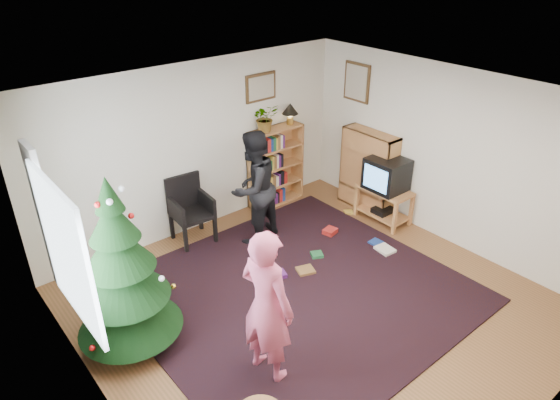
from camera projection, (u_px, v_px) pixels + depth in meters
floor at (314, 304)px, 6.06m from camera, size 5.00×5.00×0.00m
ceiling at (322, 104)px, 4.88m from camera, size 5.00×5.00×0.00m
wall_back at (197, 149)px, 7.16m from camera, size 5.00×0.02×2.50m
wall_front at (545, 341)px, 3.77m from camera, size 5.00×0.02×2.50m
wall_left at (95, 312)px, 4.06m from camera, size 0.02×5.00×2.50m
wall_right at (449, 158)px, 6.88m from camera, size 0.02×5.00×2.50m
rug at (297, 292)px, 6.25m from camera, size 3.80×3.60×0.02m
window_pane at (67, 253)px, 4.36m from camera, size 0.04×1.20×1.40m
curtain at (46, 221)px, 4.86m from camera, size 0.06×0.35×1.60m
picture_back at (261, 87)px, 7.47m from camera, size 0.55×0.03×0.42m
picture_right at (357, 82)px, 7.73m from camera, size 0.03×0.50×0.60m
christmas_tree at (123, 280)px, 5.11m from camera, size 1.11×1.11×2.01m
bookshelf_back at (276, 166)px, 8.08m from camera, size 0.95×0.30×1.30m
bookshelf_right at (368, 170)px, 7.92m from camera, size 0.30×0.95×1.30m
tv_stand at (384, 202)px, 7.70m from camera, size 0.45×0.82×0.55m
crt_tv at (387, 174)px, 7.48m from camera, size 0.52×0.56×0.49m
armchair at (188, 207)px, 7.16m from camera, size 0.57×0.57×0.96m
person_standing at (267, 306)px, 4.75m from camera, size 0.50×0.67×1.67m
person_by_chair at (253, 188)px, 6.99m from camera, size 0.93×0.79×1.66m
potted_plant at (265, 118)px, 7.56m from camera, size 0.45×0.41×0.43m
table_lamp at (290, 110)px, 7.84m from camera, size 0.26×0.26×0.34m
floor_clutter at (336, 246)px, 7.11m from camera, size 2.14×1.30×0.08m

